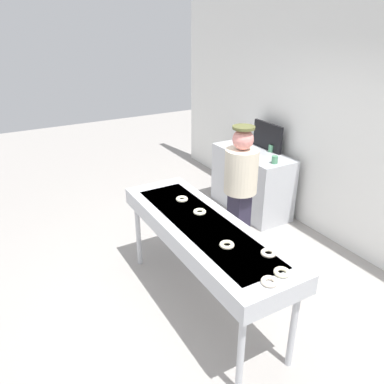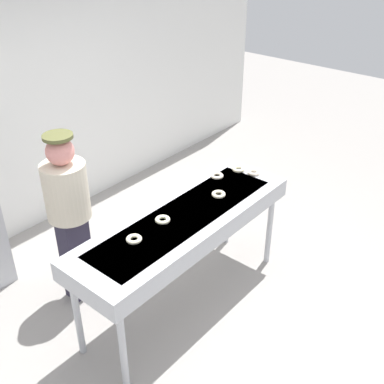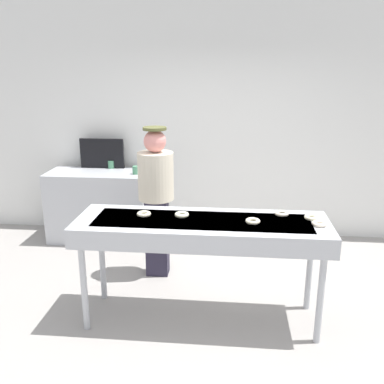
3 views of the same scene
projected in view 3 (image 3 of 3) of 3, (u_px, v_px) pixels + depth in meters
ground_plane at (201, 318)px, 3.93m from camera, size 16.00×16.00×0.00m
back_wall at (214, 118)px, 5.60m from camera, size 8.00×0.12×3.18m
fryer_conveyor at (202, 230)px, 3.69m from camera, size 2.20×0.69×0.96m
sugar_donut_0 at (253, 221)px, 3.59m from camera, size 0.14×0.14×0.03m
sugar_donut_1 at (144, 214)px, 3.76m from camera, size 0.14×0.14×0.03m
sugar_donut_2 at (319, 224)px, 3.53m from camera, size 0.14×0.14×0.03m
sugar_donut_3 at (311, 217)px, 3.68m from camera, size 0.14×0.14×0.03m
sugar_donut_4 at (282, 213)px, 3.78m from camera, size 0.14×0.14×0.03m
sugar_donut_5 at (182, 215)px, 3.75m from camera, size 0.15×0.15×0.03m
worker_baker at (156, 191)px, 4.51m from camera, size 0.38×0.38×1.65m
prep_counter at (100, 206)px, 5.63m from camera, size 1.30×0.59×0.93m
paper_cup_0 at (136, 170)px, 5.38m from camera, size 0.08×0.08×0.10m
paper_cup_1 at (111, 165)px, 5.69m from camera, size 0.08×0.08×0.10m
menu_display at (102, 153)px, 5.67m from camera, size 0.59×0.04×0.40m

